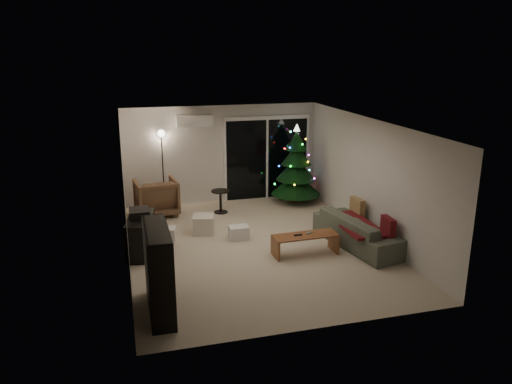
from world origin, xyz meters
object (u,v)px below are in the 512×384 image
media_cabinet (141,235)px  christmas_tree (296,164)px  armchair (156,197)px  sofa (360,231)px  bookshelf (148,272)px  coffee_table (305,244)px

media_cabinet → christmas_tree: 4.73m
armchair → media_cabinet: bearing=71.8°
media_cabinet → sofa: bearing=-0.1°
bookshelf → media_cabinet: size_ratio=1.13×
christmas_tree → bookshelf: bearing=-130.4°
coffee_table → christmas_tree: bearing=71.6°
sofa → coffee_table: 1.24m
bookshelf → sofa: (4.30, 1.61, -0.35)m
armchair → sofa: (3.82, -3.06, -0.12)m
coffee_table → christmas_tree: 3.50m
media_cabinet → bookshelf: bearing=-79.9°
bookshelf → christmas_tree: bearing=46.0°
media_cabinet → coffee_table: size_ratio=0.94×
media_cabinet → armchair: armchair is taller
sofa → christmas_tree: christmas_tree is taller
bookshelf → coffee_table: bearing=22.3°
bookshelf → media_cabinet: bearing=86.5°
bookshelf → sofa: 4.60m
bookshelf → media_cabinet: bookshelf is taller
christmas_tree → armchair: bearing=-178.7°
bookshelf → christmas_tree: (4.04, 4.74, 0.35)m
media_cabinet → coffee_table: 3.21m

